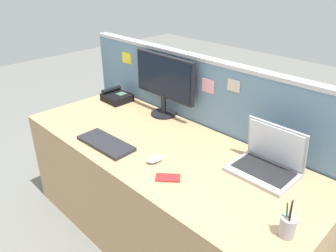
{
  "coord_description": "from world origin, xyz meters",
  "views": [
    {
      "loc": [
        1.24,
        -1.18,
        1.71
      ],
      "look_at": [
        0.0,
        0.05,
        0.83
      ],
      "focal_mm": 35.34,
      "sensor_mm": 36.0,
      "label": 1
    }
  ],
  "objects_px": {
    "computer_mouse_right_hand": "(155,159)",
    "keyboard_main": "(106,143)",
    "pen_cup": "(288,226)",
    "laptop": "(268,160)",
    "desk_phone": "(117,97)",
    "cell_phone_red_case": "(168,178)",
    "desktop_monitor": "(164,81)"
  },
  "relations": [
    {
      "from": "computer_mouse_right_hand",
      "to": "desktop_monitor",
      "type": "bearing_deg",
      "value": 140.97
    },
    {
      "from": "keyboard_main",
      "to": "cell_phone_red_case",
      "type": "xyz_separation_m",
      "value": [
        0.51,
        0.02,
        -0.01
      ]
    },
    {
      "from": "desktop_monitor",
      "to": "desk_phone",
      "type": "xyz_separation_m",
      "value": [
        -0.45,
        -0.09,
        -0.22
      ]
    },
    {
      "from": "keyboard_main",
      "to": "laptop",
      "type": "bearing_deg",
      "value": 26.01
    },
    {
      "from": "laptop",
      "to": "pen_cup",
      "type": "height_order",
      "value": "laptop"
    },
    {
      "from": "laptop",
      "to": "keyboard_main",
      "type": "relative_size",
      "value": 0.87
    },
    {
      "from": "desk_phone",
      "to": "cell_phone_red_case",
      "type": "relative_size",
      "value": 1.6
    },
    {
      "from": "desk_phone",
      "to": "computer_mouse_right_hand",
      "type": "distance_m",
      "value": 0.95
    },
    {
      "from": "laptop",
      "to": "computer_mouse_right_hand",
      "type": "height_order",
      "value": "laptop"
    },
    {
      "from": "desktop_monitor",
      "to": "keyboard_main",
      "type": "relative_size",
      "value": 1.4
    },
    {
      "from": "desk_phone",
      "to": "pen_cup",
      "type": "relative_size",
      "value": 1.11
    },
    {
      "from": "laptop",
      "to": "desk_phone",
      "type": "bearing_deg",
      "value": 178.89
    },
    {
      "from": "computer_mouse_right_hand",
      "to": "desk_phone",
      "type": "bearing_deg",
      "value": 165.74
    },
    {
      "from": "desk_phone",
      "to": "cell_phone_red_case",
      "type": "bearing_deg",
      "value": -23.55
    },
    {
      "from": "computer_mouse_right_hand",
      "to": "keyboard_main",
      "type": "bearing_deg",
      "value": -156.28
    },
    {
      "from": "computer_mouse_right_hand",
      "to": "cell_phone_red_case",
      "type": "xyz_separation_m",
      "value": [
        0.16,
        -0.06,
        -0.01
      ]
    },
    {
      "from": "desk_phone",
      "to": "keyboard_main",
      "type": "xyz_separation_m",
      "value": [
        0.52,
        -0.47,
        -0.02
      ]
    },
    {
      "from": "desktop_monitor",
      "to": "cell_phone_red_case",
      "type": "distance_m",
      "value": 0.83
    },
    {
      "from": "keyboard_main",
      "to": "cell_phone_red_case",
      "type": "height_order",
      "value": "keyboard_main"
    },
    {
      "from": "laptop",
      "to": "desk_phone",
      "type": "height_order",
      "value": "laptop"
    },
    {
      "from": "cell_phone_red_case",
      "to": "desktop_monitor",
      "type": "bearing_deg",
      "value": -173.31
    },
    {
      "from": "desk_phone",
      "to": "desktop_monitor",
      "type": "bearing_deg",
      "value": 10.93
    },
    {
      "from": "desktop_monitor",
      "to": "computer_mouse_right_hand",
      "type": "height_order",
      "value": "desktop_monitor"
    },
    {
      "from": "desktop_monitor",
      "to": "keyboard_main",
      "type": "height_order",
      "value": "desktop_monitor"
    },
    {
      "from": "pen_cup",
      "to": "cell_phone_red_case",
      "type": "distance_m",
      "value": 0.62
    },
    {
      "from": "desktop_monitor",
      "to": "desk_phone",
      "type": "relative_size",
      "value": 2.64
    },
    {
      "from": "desktop_monitor",
      "to": "cell_phone_red_case",
      "type": "xyz_separation_m",
      "value": [
        0.58,
        -0.54,
        -0.25
      ]
    },
    {
      "from": "keyboard_main",
      "to": "pen_cup",
      "type": "relative_size",
      "value": 2.1
    },
    {
      "from": "pen_cup",
      "to": "desktop_monitor",
      "type": "bearing_deg",
      "value": 158.42
    },
    {
      "from": "keyboard_main",
      "to": "computer_mouse_right_hand",
      "type": "height_order",
      "value": "computer_mouse_right_hand"
    },
    {
      "from": "laptop",
      "to": "pen_cup",
      "type": "distance_m",
      "value": 0.47
    },
    {
      "from": "desk_phone",
      "to": "cell_phone_red_case",
      "type": "height_order",
      "value": "desk_phone"
    }
  ]
}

